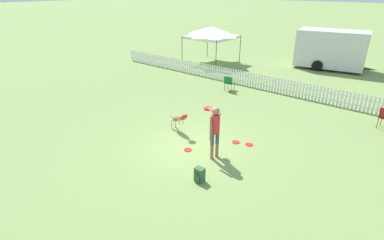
% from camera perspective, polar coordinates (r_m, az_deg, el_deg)
% --- Properties ---
extents(ground_plane, '(240.00, 240.00, 0.00)m').
position_cam_1_polar(ground_plane, '(10.29, 0.14, -5.28)').
color(ground_plane, olive).
extents(handler_person, '(0.94, 0.91, 1.74)m').
position_cam_1_polar(handler_person, '(9.28, 4.32, -1.10)').
color(handler_person, '#8C664C').
rests_on(handler_person, ground_plane).
extents(leaping_dog, '(1.16, 0.51, 0.87)m').
position_cam_1_polar(leaping_dog, '(11.20, -2.67, 0.26)').
color(leaping_dog, olive).
rests_on(leaping_dog, ground_plane).
extents(frisbee_near_handler, '(0.27, 0.27, 0.02)m').
position_cam_1_polar(frisbee_near_handler, '(10.65, 10.81, -4.61)').
color(frisbee_near_handler, red).
rests_on(frisbee_near_handler, ground_plane).
extents(frisbee_near_dog, '(0.27, 0.27, 0.02)m').
position_cam_1_polar(frisbee_near_dog, '(10.14, -0.82, -5.68)').
color(frisbee_near_dog, red).
rests_on(frisbee_near_dog, ground_plane).
extents(frisbee_midfield, '(0.27, 0.27, 0.02)m').
position_cam_1_polar(frisbee_midfield, '(10.73, 8.33, -4.18)').
color(frisbee_midfield, red).
rests_on(frisbee_midfield, ground_plane).
extents(backpack_on_grass, '(0.27, 0.24, 0.42)m').
position_cam_1_polar(backpack_on_grass, '(8.55, 1.42, -10.37)').
color(backpack_on_grass, '#2D5633').
rests_on(backpack_on_grass, ground_plane).
extents(picket_fence, '(24.15, 0.04, 0.80)m').
position_cam_1_polar(picket_fence, '(15.99, 17.19, 6.08)').
color(picket_fence, white).
rests_on(picket_fence, ground_plane).
extents(folding_chair_blue_left, '(0.50, 0.52, 0.79)m').
position_cam_1_polar(folding_chair_blue_left, '(15.95, 7.06, 7.20)').
color(folding_chair_blue_left, '#333338').
rests_on(folding_chair_blue_left, ground_plane).
extents(canopy_tent_secondary, '(3.01, 3.01, 2.54)m').
position_cam_1_polar(canopy_tent_secondary, '(21.84, 3.78, 16.30)').
color(canopy_tent_secondary, '#333338').
rests_on(canopy_tent_secondary, ground_plane).
extents(equipment_trailer, '(5.18, 2.84, 2.49)m').
position_cam_1_polar(equipment_trailer, '(22.26, 24.96, 12.21)').
color(equipment_trailer, silver).
rests_on(equipment_trailer, ground_plane).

